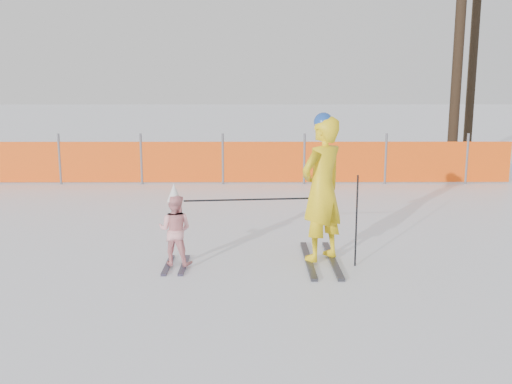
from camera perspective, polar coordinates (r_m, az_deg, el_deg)
The scene contains 6 objects.
ground at distance 7.53m, azimuth 0.02°, elevation -8.22°, with size 120.00×120.00×0.00m, color white.
adult at distance 7.85m, azimuth 6.61°, elevation 0.33°, with size 0.86×1.68×2.07m.
child at distance 7.77m, azimuth -8.10°, elevation -3.68°, with size 0.54×0.84×1.15m.
ski_poles at distance 7.72m, azimuth 3.79°, elevation -1.66°, with size 2.34×0.21×1.26m.
safety_fence at distance 14.19m, azimuth -9.43°, elevation 3.00°, with size 17.11×0.06×1.25m.
tree_trunks at distance 18.65m, azimuth 20.10°, elevation 11.79°, with size 1.44×2.21×6.36m.
Camera 1 is at (-0.04, -7.11, 2.46)m, focal length 40.00 mm.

